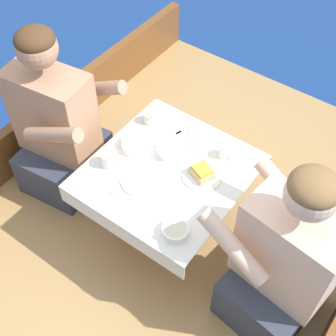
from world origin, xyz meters
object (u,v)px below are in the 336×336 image
coffee_cup_starboard (109,159)px  person_port (58,129)px  tin_can (150,118)px  sandwich (202,172)px  person_starboard (283,263)px  coffee_cup_port (226,152)px

coffee_cup_starboard → person_port: bearing=172.6°
person_port → tin_can: person_port is taller
coffee_cup_starboard → sandwich: bearing=26.0°
sandwich → tin_can: 0.44m
sandwich → person_starboard: bearing=-15.8°
person_port → coffee_cup_port: size_ratio=11.03×
person_starboard → coffee_cup_port: 0.58m
coffee_cup_port → sandwich: bearing=-96.3°
sandwich → coffee_cup_starboard: size_ratio=1.19×
sandwich → tin_can: bearing=160.6°
person_port → coffee_cup_port: (0.81, 0.31, 0.08)m
tin_can → person_port: bearing=-143.2°
sandwich → person_port: bearing=-170.1°
sandwich → coffee_cup_starboard: coffee_cup_starboard is taller
coffee_cup_starboard → tin_can: 0.34m
person_starboard → tin_can: bearing=-9.7°
sandwich → tin_can: size_ratio=1.87×
coffee_cup_port → tin_can: (-0.43, -0.03, -0.00)m
coffee_cup_port → coffee_cup_starboard: bearing=-138.6°
sandwich → coffee_cup_port: 0.17m
coffee_cup_port → coffee_cup_starboard: 0.54m
person_port → person_starboard: (1.29, -0.00, -0.01)m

